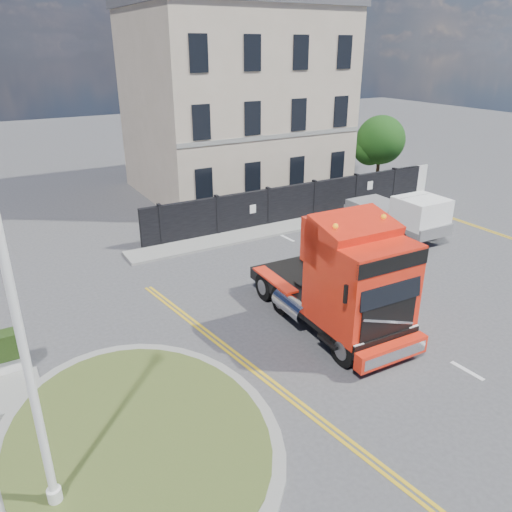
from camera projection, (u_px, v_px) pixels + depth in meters
ground at (302, 315)px, 17.93m from camera, size 120.00×120.00×0.00m
traffic_island at (138, 436)px, 12.29m from camera, size 6.80×6.80×0.17m
hoarding_fence at (307, 200)px, 27.73m from camera, size 18.80×0.25×2.00m
georgian_building at (234, 100)px, 31.61m from camera, size 12.30×10.30×12.80m
tree at (378, 142)px, 33.00m from camera, size 3.20×3.20×4.80m
pavement_far at (308, 223)px, 27.13m from camera, size 20.00×1.60×0.12m
truck at (347, 284)px, 16.13m from camera, size 2.72×6.86×4.08m
flatbed_pickup at (410, 215)px, 24.61m from camera, size 2.43×5.44×2.26m
lamppost_island at (23, 347)px, 8.98m from camera, size 0.23×0.47×7.58m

